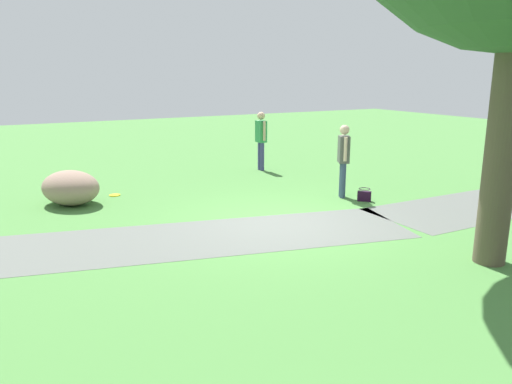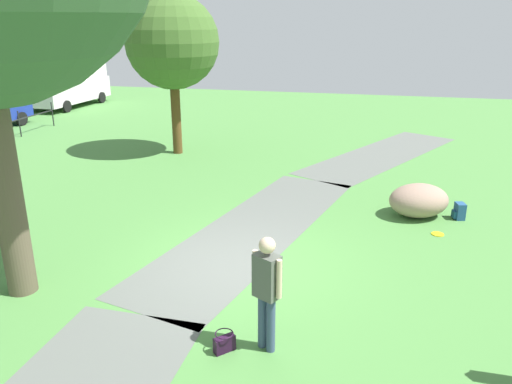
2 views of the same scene
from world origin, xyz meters
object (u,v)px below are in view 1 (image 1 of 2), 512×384
object	(u,v)px
handbag_on_grass	(364,195)
frisbee_on_grass	(115,195)
lawn_boulder	(71,188)
backpack_by_boulder	(65,188)
man_near_boulder	(261,136)
woman_with_handbag	(344,155)

from	to	relation	value
handbag_on_grass	frisbee_on_grass	distance (m)	6.14
lawn_boulder	backpack_by_boulder	distance (m)	0.98
man_near_boulder	backpack_by_boulder	xyz separation A→B (m)	(5.92, 0.56, -0.87)
lawn_boulder	handbag_on_grass	xyz separation A→B (m)	(-6.17, 3.05, -0.26)
man_near_boulder	backpack_by_boulder	distance (m)	6.01
woman_with_handbag	man_near_boulder	world-z (taller)	man_near_boulder
man_near_boulder	backpack_by_boulder	world-z (taller)	man_near_boulder
woman_with_handbag	handbag_on_grass	distance (m)	1.09
lawn_boulder	frisbee_on_grass	size ratio (longest dim) A/B	6.72
lawn_boulder	frisbee_on_grass	bearing A→B (deg)	-160.53
frisbee_on_grass	woman_with_handbag	bearing A→B (deg)	149.70
backpack_by_boulder	frisbee_on_grass	world-z (taller)	backpack_by_boulder
man_near_boulder	lawn_boulder	bearing A→B (deg)	14.39
woman_with_handbag	backpack_by_boulder	xyz separation A→B (m)	(5.97, -3.43, -0.84)
woman_with_handbag	frisbee_on_grass	xyz separation A→B (m)	(4.88, -2.85, -1.03)
handbag_on_grass	frisbee_on_grass	bearing A→B (deg)	-33.92
handbag_on_grass	backpack_by_boulder	size ratio (longest dim) A/B	0.96
backpack_by_boulder	woman_with_handbag	bearing A→B (deg)	150.15
lawn_boulder	handbag_on_grass	size ratio (longest dim) A/B	4.76
woman_with_handbag	backpack_by_boulder	bearing A→B (deg)	-29.85
lawn_boulder	handbag_on_grass	world-z (taller)	lawn_boulder
frisbee_on_grass	lawn_boulder	bearing A→B (deg)	19.47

